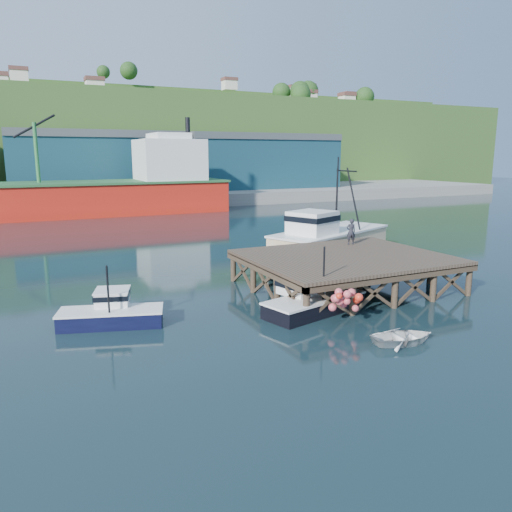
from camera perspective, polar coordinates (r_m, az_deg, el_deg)
ground at (r=29.68m, az=1.34°, el=-4.86°), size 300.00×300.00×0.00m
wharf at (r=31.87m, az=10.36°, el=-0.30°), size 12.00×10.00×2.62m
far_quay at (r=96.52m, az=-17.99°, el=6.61°), size 160.00×40.00×2.00m
warehouse_mid at (r=91.30m, az=-17.77°, el=9.84°), size 28.00×16.00×9.00m
warehouse_right at (r=100.06m, az=-0.24°, el=10.48°), size 30.00×16.00×9.00m
cargo_ship at (r=73.67m, az=-22.27°, el=6.76°), size 55.50×10.00×13.75m
hillside at (r=126.05m, az=-20.22°, el=12.06°), size 220.00×50.00×22.00m
boat_navy at (r=26.15m, az=-16.18°, el=-6.15°), size 5.39×3.54×3.17m
boat_black at (r=27.23m, az=6.34°, el=-4.95°), size 6.35×5.27×3.70m
trawler at (r=42.58m, az=8.21°, el=2.38°), size 12.94×8.80×8.18m
dinghy at (r=23.72m, az=16.48°, el=-8.86°), size 3.26×2.58×0.61m
dockworker at (r=35.78m, az=10.80°, el=2.75°), size 0.75×0.59×1.82m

